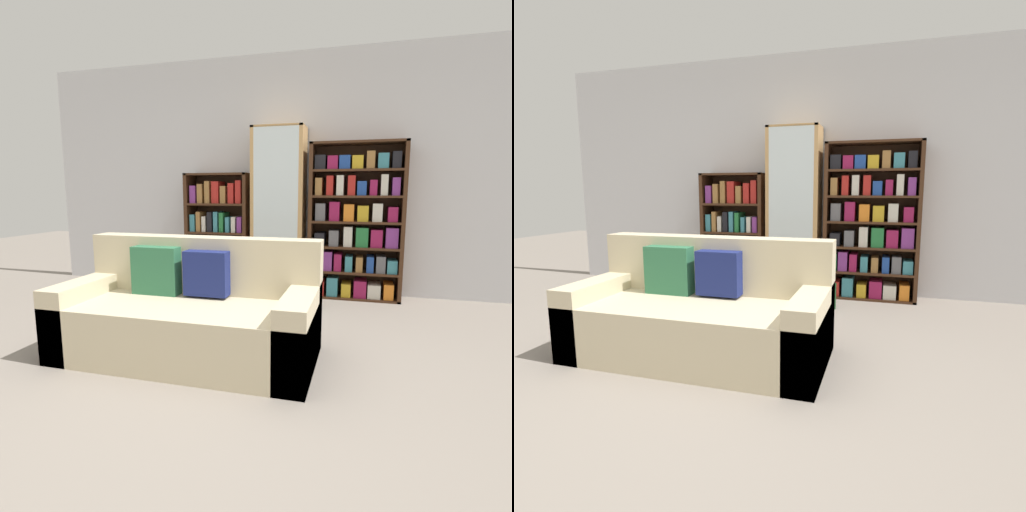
# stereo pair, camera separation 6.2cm
# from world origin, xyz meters

# --- Properties ---
(ground_plane) EXTENTS (16.00, 16.00, 0.00)m
(ground_plane) POSITION_xyz_m (0.00, 0.00, 0.00)
(ground_plane) COLOR gray
(wall_back) EXTENTS (6.14, 0.06, 2.70)m
(wall_back) POSITION_xyz_m (0.00, 2.70, 1.35)
(wall_back) COLOR silver
(wall_back) RESTS_ON ground
(couch) EXTENTS (1.80, 0.83, 0.83)m
(couch) POSITION_xyz_m (-0.30, 0.57, 0.29)
(couch) COLOR beige
(couch) RESTS_ON ground
(bookshelf_left) EXTENTS (0.76, 0.32, 1.38)m
(bookshelf_left) POSITION_xyz_m (-0.79, 2.49, 0.66)
(bookshelf_left) COLOR #3D2314
(bookshelf_left) RESTS_ON ground
(display_cabinet) EXTENTS (0.57, 0.36, 1.87)m
(display_cabinet) POSITION_xyz_m (-0.06, 2.48, 0.93)
(display_cabinet) COLOR tan
(display_cabinet) RESTS_ON ground
(bookshelf_right) EXTENTS (1.00, 0.32, 1.68)m
(bookshelf_right) POSITION_xyz_m (0.79, 2.49, 0.81)
(bookshelf_right) COLOR #3D2314
(bookshelf_right) RESTS_ON ground
(wine_bottle) EXTENTS (0.09, 0.09, 0.33)m
(wine_bottle) POSITION_xyz_m (0.45, 1.96, 0.14)
(wine_bottle) COLOR #143819
(wine_bottle) RESTS_ON ground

